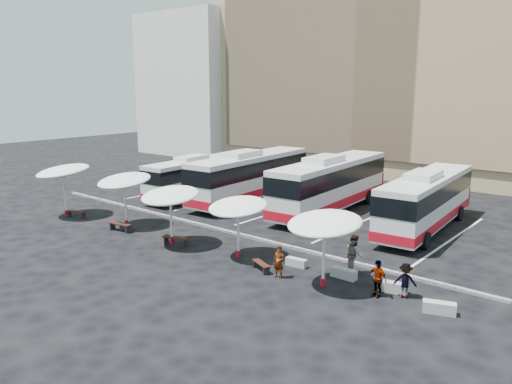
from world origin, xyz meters
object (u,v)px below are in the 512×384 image
Objects in this scene: sunshade_3 at (238,207)px; passenger_1 at (354,254)px; sunshade_1 at (124,181)px; conc_bench_2 at (393,287)px; wood_bench_1 at (120,225)px; conc_bench_0 at (296,262)px; bus_1 at (250,175)px; wood_bench_2 at (176,239)px; sunshade_2 at (170,196)px; bus_3 at (427,199)px; wood_bench_3 at (261,265)px; bus_0 at (200,175)px; passenger_0 at (279,262)px; bus_2 at (331,183)px; passenger_3 at (405,281)px; conc_bench_1 at (344,273)px; conc_bench_3 at (439,308)px; sunshade_4 at (325,224)px; wood_bench_0 at (76,212)px; passenger_2 at (377,278)px; sunshade_0 at (63,171)px.

sunshade_3 reaches higher than passenger_1.
sunshade_1 is 18.19m from conc_bench_2.
wood_bench_1 is 17.37m from conc_bench_2.
sunshade_3 reaches higher than conc_bench_0.
bus_1 is 7.69× the size of wood_bench_2.
sunshade_2 reaches higher than wood_bench_2.
bus_3 is 19.20m from sunshade_1.
bus_1 is at bearing 132.21° from wood_bench_3.
bus_0 is at bearing 25.71° from passenger_1.
bus_1 is 10.94m from sunshade_1.
sunshade_3 is 6.40m from passenger_1.
passenger_0 reaches higher than conc_bench_0.
conc_bench_2 is at bearing 14.27° from passenger_0.
bus_2 reaches higher than passenger_0.
wood_bench_3 is (10.40, -11.46, -1.75)m from bus_1.
bus_0 is 7.16× the size of passenger_3.
conc_bench_1 is at bearing -59.38° from bus_2.
bus_0 is at bearing 108.94° from wood_bench_1.
wood_bench_1 is 1.10× the size of passenger_0.
conc_bench_3 is at bearing 3.59° from wood_bench_1.
sunshade_1 is 9.62m from sunshade_3.
bus_3 is 3.21× the size of sunshade_4.
wood_bench_0 is at bearing -174.00° from conc_bench_0.
bus_0 is 13.12m from sunshade_2.
wood_bench_0 is at bearing -178.93° from wood_bench_2.
bus_2 is 9.51× the size of wood_bench_3.
bus_0 reaches higher than conc_bench_3.
passenger_0 is (-7.23, -1.08, 0.54)m from conc_bench_3.
sunshade_2 is at bearing -75.37° from bus_1.
bus_0 is 5.73× the size of passenger_1.
passenger_1 is (10.16, 2.76, -1.94)m from sunshade_2.
bus_3 is at bearing 91.10° from conc_bench_1.
conc_bench_1 is (0.23, 1.48, -2.73)m from sunshade_4.
conc_bench_1 is 0.66× the size of passenger_1.
conc_bench_0 is 0.87× the size of conc_bench_1.
passenger_2 reaches higher than wood_bench_3.
conc_bench_0 is 4.90m from passenger_2.
sunshade_2 is at bearing -168.34° from sunshade_3.
passenger_1 is at bearing 21.16° from conc_bench_0.
sunshade_3 reaches higher than wood_bench_1.
bus_2 is 13.64m from passenger_0.
bus_1 is at bearing -175.02° from bus_2.
sunshade_2 is 2.25× the size of passenger_2.
passenger_0 is (-2.17, -0.45, -2.18)m from sunshade_4.
wood_bench_2 is at bearing -6.90° from sunshade_1.
sunshade_0 is at bearing -174.63° from conc_bench_2.
sunshade_1 reaches higher than passenger_1.
sunshade_3 reaches higher than wood_bench_0.
passenger_1 is (20.03, 2.86, 0.63)m from wood_bench_0.
sunshade_0 is (-20.61, -12.79, 1.21)m from bus_3.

